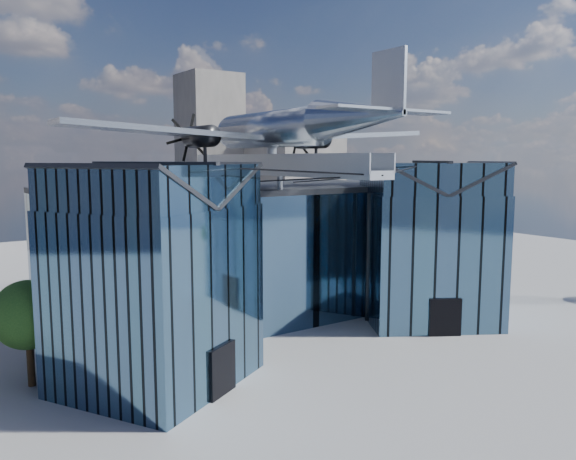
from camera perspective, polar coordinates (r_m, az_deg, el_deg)
ground_plane at (r=37.87m, az=1.73°, el=-11.20°), size 120.00×120.00×0.00m
museum at (r=41.27m, az=-2.98°, el=-1.73°), size 32.88×24.50×17.60m
bg_towers at (r=82.70m, az=-18.46°, el=5.54°), size 77.00×24.50×26.00m
tree_plaza_w at (r=32.65m, az=-24.91°, el=-7.84°), size 4.61×4.61×5.71m
tree_side_e at (r=64.78m, az=17.01°, el=-0.59°), size 4.19×4.19×5.14m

